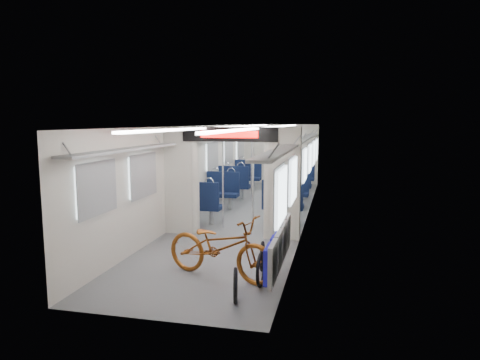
{
  "coord_description": "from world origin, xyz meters",
  "views": [
    {
      "loc": [
        2.15,
        -10.59,
        2.41
      ],
      "look_at": [
        0.06,
        -1.39,
        1.12
      ],
      "focal_mm": 32.0,
      "sensor_mm": 36.0,
      "label": 1
    }
  ],
  "objects_px": {
    "seat_bay_near_right": "(288,193)",
    "stanchion_far_right": "(270,165)",
    "flip_bench": "(279,246)",
    "stanchion_near_right": "(253,179)",
    "bicycle": "(220,247)",
    "bike_hoop_b": "(261,271)",
    "stanchion_far_left": "(251,164)",
    "bike_hoop_c": "(262,258)",
    "bike_hoop_a": "(236,287)",
    "seat_bay_near_left": "(212,194)",
    "seat_bay_far_left": "(241,177)",
    "stanchion_near_left": "(223,178)",
    "seat_bay_far_right": "(299,178)"
  },
  "relations": [
    {
      "from": "bike_hoop_a",
      "to": "stanchion_far_left",
      "type": "relative_size",
      "value": 0.21
    },
    {
      "from": "bicycle",
      "to": "stanchion_far_left",
      "type": "relative_size",
      "value": 0.82
    },
    {
      "from": "flip_bench",
      "to": "stanchion_far_right",
      "type": "bearing_deg",
      "value": 100.13
    },
    {
      "from": "bike_hoop_a",
      "to": "stanchion_near_left",
      "type": "bearing_deg",
      "value": 107.35
    },
    {
      "from": "bicycle",
      "to": "seat_bay_far_left",
      "type": "bearing_deg",
      "value": 27.01
    },
    {
      "from": "bike_hoop_b",
      "to": "stanchion_far_left",
      "type": "xyz_separation_m",
      "value": [
        -1.48,
        6.66,
        0.91
      ]
    },
    {
      "from": "flip_bench",
      "to": "seat_bay_far_left",
      "type": "xyz_separation_m",
      "value": [
        -2.29,
        7.64,
        -0.0
      ]
    },
    {
      "from": "stanchion_near_right",
      "to": "stanchion_far_right",
      "type": "relative_size",
      "value": 1.0
    },
    {
      "from": "bicycle",
      "to": "bike_hoop_c",
      "type": "height_order",
      "value": "bicycle"
    },
    {
      "from": "bicycle",
      "to": "flip_bench",
      "type": "height_order",
      "value": "bicycle"
    },
    {
      "from": "seat_bay_far_left",
      "to": "seat_bay_near_right",
      "type": "bearing_deg",
      "value": -56.81
    },
    {
      "from": "seat_bay_near_left",
      "to": "stanchion_near_left",
      "type": "bearing_deg",
      "value": -62.94
    },
    {
      "from": "stanchion_near_left",
      "to": "stanchion_far_left",
      "type": "bearing_deg",
      "value": 90.43
    },
    {
      "from": "seat_bay_near_left",
      "to": "bike_hoop_a",
      "type": "bearing_deg",
      "value": -70.28
    },
    {
      "from": "bicycle",
      "to": "seat_bay_near_left",
      "type": "bearing_deg",
      "value": 34.81
    },
    {
      "from": "bike_hoop_a",
      "to": "seat_bay_far_right",
      "type": "xyz_separation_m",
      "value": [
        0.05,
        8.93,
        0.34
      ]
    },
    {
      "from": "seat_bay_near_right",
      "to": "seat_bay_far_left",
      "type": "xyz_separation_m",
      "value": [
        -1.87,
        2.86,
        0.0
      ]
    },
    {
      "from": "seat_bay_far_left",
      "to": "bike_hoop_b",
      "type": "bearing_deg",
      "value": -75.32
    },
    {
      "from": "seat_bay_near_right",
      "to": "stanchion_far_right",
      "type": "xyz_separation_m",
      "value": [
        -0.68,
        1.39,
        0.58
      ]
    },
    {
      "from": "flip_bench",
      "to": "seat_bay_near_right",
      "type": "xyz_separation_m",
      "value": [
        -0.42,
        4.78,
        -0.01
      ]
    },
    {
      "from": "seat_bay_far_right",
      "to": "flip_bench",
      "type": "bearing_deg",
      "value": -87.04
    },
    {
      "from": "stanchion_near_left",
      "to": "stanchion_far_left",
      "type": "height_order",
      "value": "same"
    },
    {
      "from": "seat_bay_near_right",
      "to": "stanchion_near_left",
      "type": "xyz_separation_m",
      "value": [
        -1.27,
        -1.71,
        0.58
      ]
    },
    {
      "from": "bike_hoop_c",
      "to": "stanchion_far_left",
      "type": "relative_size",
      "value": 0.21
    },
    {
      "from": "stanchion_far_left",
      "to": "stanchion_far_right",
      "type": "relative_size",
      "value": 1.0
    },
    {
      "from": "bike_hoop_b",
      "to": "stanchion_near_left",
      "type": "relative_size",
      "value": 0.23
    },
    {
      "from": "bicycle",
      "to": "stanchion_far_left",
      "type": "xyz_separation_m",
      "value": [
        -0.79,
        6.44,
        0.65
      ]
    },
    {
      "from": "bicycle",
      "to": "stanchion_far_right",
      "type": "xyz_separation_m",
      "value": [
        -0.18,
        6.14,
        0.65
      ]
    },
    {
      "from": "bike_hoop_c",
      "to": "stanchion_far_right",
      "type": "xyz_separation_m",
      "value": [
        -0.77,
        5.7,
        0.93
      ]
    },
    {
      "from": "bicycle",
      "to": "bike_hoop_b",
      "type": "relative_size",
      "value": 3.56
    },
    {
      "from": "seat_bay_near_left",
      "to": "seat_bay_far_left",
      "type": "distance_m",
      "value": 3.4
    },
    {
      "from": "bicycle",
      "to": "stanchion_far_left",
      "type": "distance_m",
      "value": 6.52
    },
    {
      "from": "bike_hoop_c",
      "to": "seat_bay_near_left",
      "type": "height_order",
      "value": "seat_bay_near_left"
    },
    {
      "from": "stanchion_near_left",
      "to": "stanchion_near_right",
      "type": "height_order",
      "value": "same"
    },
    {
      "from": "bike_hoop_a",
      "to": "bike_hoop_c",
      "type": "bearing_deg",
      "value": 83.91
    },
    {
      "from": "bicycle",
      "to": "bike_hoop_b",
      "type": "distance_m",
      "value": 0.76
    },
    {
      "from": "flip_bench",
      "to": "stanchion_far_right",
      "type": "relative_size",
      "value": 0.93
    },
    {
      "from": "seat_bay_far_left",
      "to": "seat_bay_far_right",
      "type": "bearing_deg",
      "value": 14.08
    },
    {
      "from": "seat_bay_near_left",
      "to": "stanchion_near_left",
      "type": "relative_size",
      "value": 0.96
    },
    {
      "from": "bike_hoop_b",
      "to": "flip_bench",
      "type": "bearing_deg",
      "value": 38.47
    },
    {
      "from": "bike_hoop_a",
      "to": "seat_bay_near_left",
      "type": "relative_size",
      "value": 0.22
    },
    {
      "from": "stanchion_near_left",
      "to": "stanchion_near_right",
      "type": "relative_size",
      "value": 1.0
    },
    {
      "from": "bike_hoop_c",
      "to": "seat_bay_far_left",
      "type": "xyz_separation_m",
      "value": [
        -1.95,
        7.17,
        0.35
      ]
    },
    {
      "from": "seat_bay_near_right",
      "to": "stanchion_near_right",
      "type": "bearing_deg",
      "value": -108.61
    },
    {
      "from": "flip_bench",
      "to": "seat_bay_far_right",
      "type": "bearing_deg",
      "value": 92.96
    },
    {
      "from": "flip_bench",
      "to": "seat_bay_near_right",
      "type": "bearing_deg",
      "value": 95.0
    },
    {
      "from": "bicycle",
      "to": "stanchion_far_right",
      "type": "distance_m",
      "value": 6.18
    },
    {
      "from": "bike_hoop_a",
      "to": "seat_bay_near_right",
      "type": "bearing_deg",
      "value": 89.45
    },
    {
      "from": "flip_bench",
      "to": "stanchion_near_right",
      "type": "relative_size",
      "value": 0.93
    },
    {
      "from": "bike_hoop_b",
      "to": "stanchion_far_right",
      "type": "bearing_deg",
      "value": 97.75
    }
  ]
}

